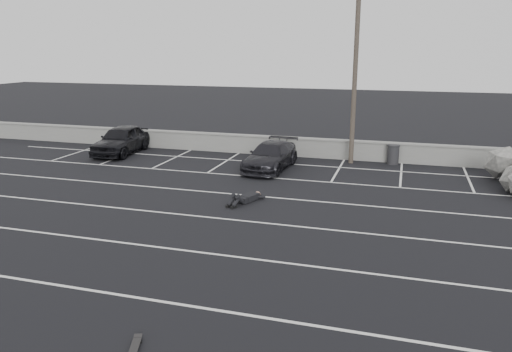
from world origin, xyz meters
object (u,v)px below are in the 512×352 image
(utility_pole, at_px, (355,74))
(skateboard, at_px, (135,347))
(car_right, at_px, (271,156))
(car_left, at_px, (121,140))
(person, at_px, (250,194))
(trash_bin, at_px, (393,154))

(utility_pole, distance_m, skateboard, 18.83)
(car_right, relative_size, skateboard, 6.53)
(car_left, xyz_separation_m, person, (9.70, -6.48, -0.55))
(person, bearing_deg, car_left, 166.00)
(car_left, distance_m, person, 11.68)
(car_left, distance_m, utility_pole, 13.42)
(car_right, distance_m, person, 5.39)
(person, bearing_deg, car_right, 116.13)
(car_left, height_order, person, car_left)
(person, bearing_deg, skateboard, -65.79)
(utility_pole, height_order, trash_bin, utility_pole)
(car_right, bearing_deg, skateboard, -81.22)
(person, bearing_deg, trash_bin, 77.44)
(trash_bin, bearing_deg, car_left, -173.27)
(trash_bin, xyz_separation_m, person, (-5.21, -8.24, -0.27))
(person, distance_m, skateboard, 10.32)
(person, bearing_deg, utility_pole, 88.18)
(car_left, relative_size, utility_pole, 0.52)
(car_right, bearing_deg, person, -79.96)
(car_left, height_order, trash_bin, car_left)
(trash_bin, height_order, person, trash_bin)
(car_right, distance_m, utility_pole, 5.95)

